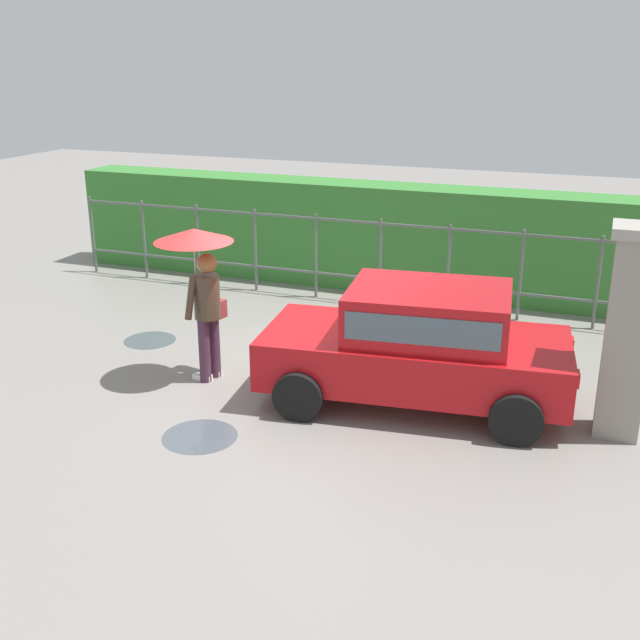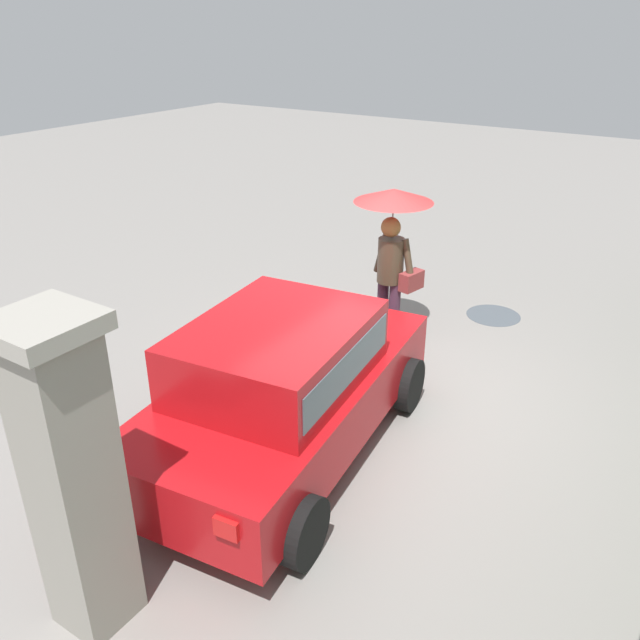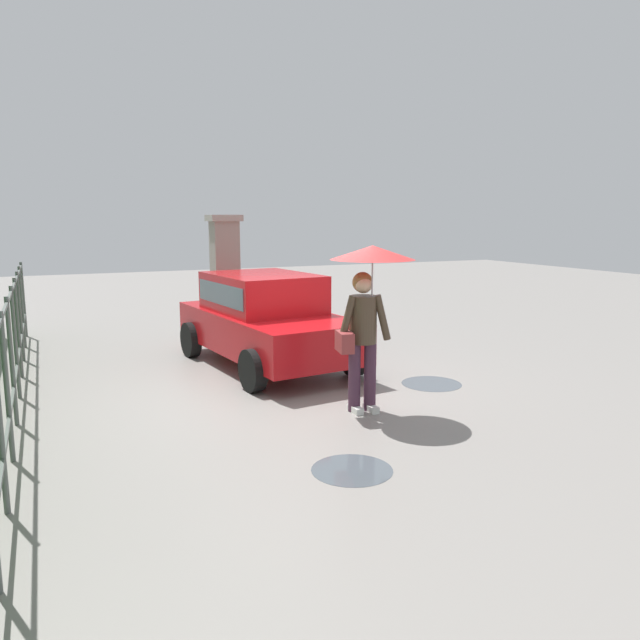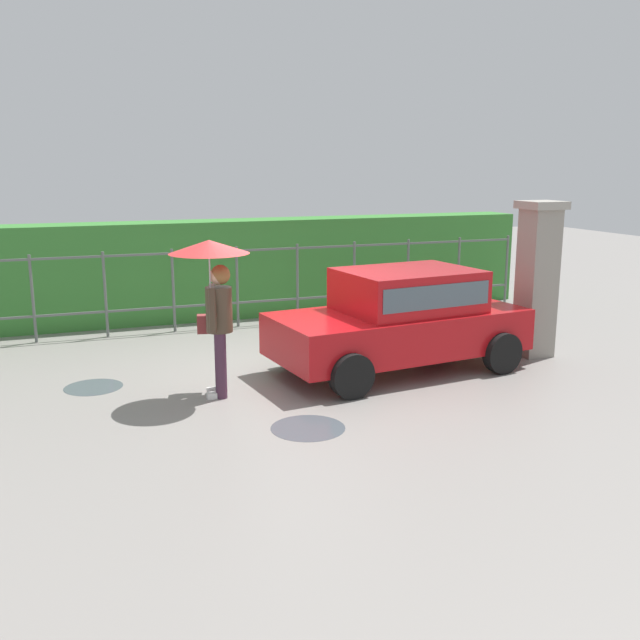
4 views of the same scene
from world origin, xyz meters
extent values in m
plane|color=gray|center=(0.00, 0.00, 0.00)|extent=(40.00, 40.00, 0.00)
cube|color=#B71116|center=(1.45, -0.28, 0.58)|extent=(3.87, 2.06, 0.60)
cube|color=#B71116|center=(1.60, -0.27, 1.18)|extent=(2.06, 1.65, 0.60)
cube|color=#4C5B66|center=(1.60, -0.27, 1.20)|extent=(1.91, 1.66, 0.33)
cylinder|color=black|center=(0.30, -1.26, 0.30)|extent=(0.62, 0.25, 0.60)
cylinder|color=black|center=(0.11, 0.40, 0.30)|extent=(0.62, 0.25, 0.60)
cylinder|color=black|center=(2.79, -0.97, 0.30)|extent=(0.62, 0.25, 0.60)
cylinder|color=black|center=(2.59, 0.70, 0.30)|extent=(0.62, 0.25, 0.60)
cube|color=red|center=(3.36, -0.61, 0.73)|extent=(0.08, 0.21, 0.16)
cube|color=red|center=(3.23, 0.48, 0.73)|extent=(0.08, 0.21, 0.16)
cylinder|color=#47283D|center=(-1.27, -0.67, 0.43)|extent=(0.15, 0.15, 0.86)
cylinder|color=#47283D|center=(-1.23, -0.47, 0.43)|extent=(0.15, 0.15, 0.86)
cube|color=white|center=(-1.33, -0.65, 0.04)|extent=(0.26, 0.10, 0.08)
cube|color=white|center=(-1.29, -0.46, 0.04)|extent=(0.26, 0.10, 0.08)
cylinder|color=#473828|center=(-1.25, -0.57, 1.15)|extent=(0.34, 0.34, 0.58)
sphere|color=#DBAD89|center=(-1.25, -0.57, 1.58)|extent=(0.22, 0.22, 0.22)
sphere|color=olive|center=(-1.22, -0.58, 1.60)|extent=(0.25, 0.25, 0.25)
cylinder|color=#473828|center=(-1.37, -0.77, 1.18)|extent=(0.13, 0.24, 0.56)
cylinder|color=#473828|center=(-1.28, -0.34, 1.18)|extent=(0.13, 0.24, 0.56)
cylinder|color=#B2B2B7|center=(-1.36, -0.63, 1.50)|extent=(0.02, 0.02, 0.77)
cone|color=red|center=(-1.36, -0.63, 1.96)|extent=(1.01, 1.01, 0.17)
cube|color=maroon|center=(-1.31, -0.29, 0.91)|extent=(0.37, 0.23, 0.24)
cube|color=gray|center=(3.83, -0.28, 1.15)|extent=(0.48, 0.48, 2.30)
cube|color=#9E998E|center=(3.83, -0.28, 2.36)|extent=(0.60, 0.60, 0.12)
cylinder|color=#4C545B|center=(-0.58, -2.07, 0.00)|extent=(0.86, 0.86, 0.00)
cylinder|color=#4C545B|center=(-2.81, 0.38, 0.00)|extent=(0.78, 0.78, 0.00)
camera|label=1|loc=(3.47, -8.87, 4.13)|focal=43.04mm
camera|label=2|loc=(5.78, 2.92, 4.00)|focal=36.15mm
camera|label=3|loc=(-7.68, 2.92, 2.37)|focal=34.25mm
camera|label=4|loc=(-3.10, -9.32, 2.96)|focal=39.76mm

